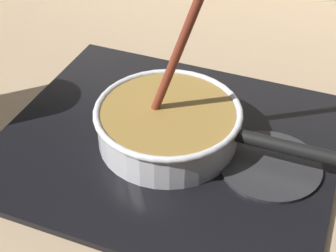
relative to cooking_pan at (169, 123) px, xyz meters
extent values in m
cube|color=#9E8466|center=(-0.01, -0.10, -0.07)|extent=(2.40, 1.60, 0.04)
cube|color=black|center=(0.00, 0.00, -0.04)|extent=(0.56, 0.48, 0.01)
torus|color=#592D0C|center=(0.00, 0.00, -0.03)|extent=(0.19, 0.19, 0.01)
cylinder|color=#262628|center=(0.17, 0.00, -0.03)|extent=(0.17, 0.17, 0.01)
cylinder|color=silver|center=(0.00, 0.00, -0.01)|extent=(0.23, 0.23, 0.06)
cylinder|color=olive|center=(0.00, 0.00, 0.00)|extent=(0.22, 0.22, 0.06)
torus|color=silver|center=(0.00, 0.00, 0.03)|extent=(0.24, 0.24, 0.01)
cylinder|color=black|center=(0.20, 0.00, 0.01)|extent=(0.16, 0.02, 0.02)
cylinder|color=beige|center=(0.05, -0.05, 0.02)|extent=(0.03, 0.03, 0.01)
cylinder|color=#EDD88C|center=(-0.01, -0.01, 0.02)|extent=(0.03, 0.03, 0.01)
cylinder|color=beige|center=(0.03, 0.03, 0.02)|extent=(0.03, 0.03, 0.01)
cylinder|color=beige|center=(-0.04, 0.03, 0.02)|extent=(0.03, 0.03, 0.01)
cylinder|color=#E5CC7A|center=(-0.06, -0.02, 0.02)|extent=(0.03, 0.03, 0.01)
cylinder|color=#EDD88C|center=(0.04, 0.00, 0.02)|extent=(0.03, 0.03, 0.01)
cylinder|color=#E5CC7A|center=(-0.01, 0.07, 0.02)|extent=(0.04, 0.04, 0.01)
cylinder|color=maroon|center=(0.02, 0.00, 0.15)|extent=(0.10, 0.01, 0.28)
cube|color=brown|center=(-0.03, 0.00, 0.01)|extent=(0.04, 0.03, 0.01)
camera|label=1|loc=(0.24, -0.61, 0.52)|focal=54.17mm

